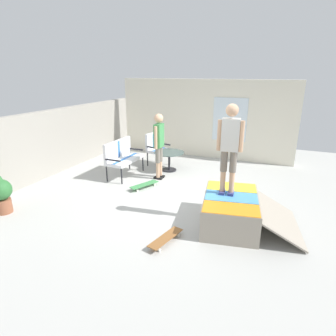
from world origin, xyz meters
TOP-DOWN VIEW (x-y plane):
  - ground_plane at (0.00, 0.00)m, footprint 12.00×12.00m
  - back_wall_cinderblock at (0.00, 4.00)m, footprint 9.00×0.20m
  - house_facade at (3.80, 0.49)m, footprint 0.23×6.00m
  - skate_ramp at (-0.64, -1.39)m, footprint 1.80×2.03m
  - patio_bench at (0.94, 2.04)m, footprint 1.26×0.57m
  - patio_chair_near_house at (2.23, 1.58)m, footprint 0.74×0.69m
  - patio_table at (1.87, 0.98)m, footprint 0.90×0.90m
  - person_watching at (1.15, 0.98)m, footprint 0.48×0.25m
  - person_skater at (-0.54, -1.24)m, footprint 0.27×0.48m
  - skateboard_by_bench at (0.34, 1.03)m, footprint 0.81×0.52m
  - skateboard_spare at (-1.71, -0.45)m, footprint 0.82×0.38m
  - potted_plant at (-2.01, 3.14)m, footprint 0.44×0.44m

SIDE VIEW (x-z plane):
  - ground_plane at x=0.00m, z-range -0.10..0.00m
  - skateboard_by_bench at x=0.34m, z-range 0.03..0.14m
  - skateboard_spare at x=-1.71m, z-range 0.03..0.14m
  - skate_ramp at x=-0.64m, z-range 0.00..0.59m
  - patio_table at x=1.87m, z-range 0.12..0.69m
  - potted_plant at x=-2.01m, z-range 0.01..0.93m
  - patio_chair_near_house at x=2.23m, z-range 0.10..1.12m
  - patio_bench at x=0.94m, z-range 0.11..1.13m
  - back_wall_cinderblock at x=0.00m, z-range 0.00..1.83m
  - person_watching at x=1.15m, z-range 0.16..1.96m
  - house_facade at x=3.80m, z-range 0.00..2.61m
  - person_skater at x=-0.54m, z-range 0.74..2.46m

